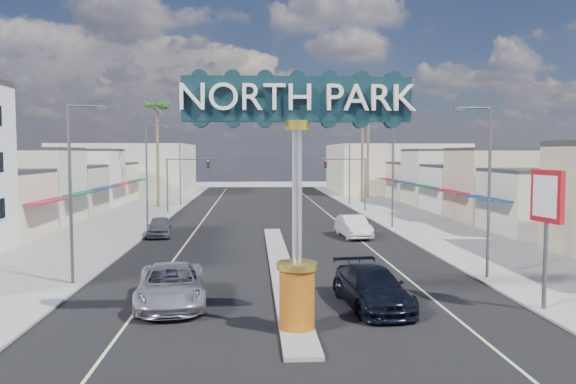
{
  "coord_description": "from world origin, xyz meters",
  "views": [
    {
      "loc": [
        -1.6,
        -18.21,
        6.6
      ],
      "look_at": [
        0.25,
        11.31,
        4.54
      ],
      "focal_mm": 35.0,
      "sensor_mm": 36.0,
      "label": 1
    }
  ],
  "objects": [
    {
      "name": "palm_right_mid",
      "position": [
        13.0,
        56.0,
        10.6
      ],
      "size": [
        2.6,
        2.6,
        12.1
      ],
      "color": "brown",
      "rests_on": "ground"
    },
    {
      "name": "storefront_row_right",
      "position": [
        24.0,
        43.0,
        3.0
      ],
      "size": [
        12.0,
        42.0,
        6.0
      ],
      "primitive_type": "cube",
      "color": "#B7B29E",
      "rests_on": "ground"
    },
    {
      "name": "car_parked_right",
      "position": [
        6.23,
        24.96,
        0.86
      ],
      "size": [
        2.29,
        5.34,
        1.71
      ],
      "primitive_type": "imported",
      "rotation": [
        0.0,
        0.0,
        0.09
      ],
      "color": "silver",
      "rests_on": "ground"
    },
    {
      "name": "road",
      "position": [
        0.0,
        30.0,
        0.01
      ],
      "size": [
        20.0,
        120.0,
        0.01
      ],
      "primitive_type": "cube",
      "color": "black",
      "rests_on": "ground"
    },
    {
      "name": "suv_right",
      "position": [
        3.47,
        5.17,
        0.85
      ],
      "size": [
        3.0,
        6.09,
        1.7
      ],
      "primitive_type": "imported",
      "rotation": [
        0.0,
        0.0,
        0.11
      ],
      "color": "black",
      "rests_on": "ground"
    },
    {
      "name": "backdrop_far_left",
      "position": [
        -22.0,
        75.0,
        4.0
      ],
      "size": [
        20.0,
        20.0,
        8.0
      ],
      "primitive_type": "cube",
      "color": "#B7B29E",
      "rests_on": "ground"
    },
    {
      "name": "sidewalk_left",
      "position": [
        -14.0,
        30.0,
        0.06
      ],
      "size": [
        8.0,
        120.0,
        0.12
      ],
      "primitive_type": "cube",
      "color": "gray",
      "rests_on": "ground"
    },
    {
      "name": "palm_left_far",
      "position": [
        -13.0,
        50.0,
        11.5
      ],
      "size": [
        2.6,
        2.6,
        13.1
      ],
      "color": "brown",
      "rests_on": "ground"
    },
    {
      "name": "traffic_signal_right",
      "position": [
        9.18,
        43.99,
        4.27
      ],
      "size": [
        5.09,
        0.45,
        6.0
      ],
      "color": "#47474C",
      "rests_on": "ground"
    },
    {
      "name": "car_parked_left",
      "position": [
        -8.98,
        26.3,
        0.78
      ],
      "size": [
        2.32,
        4.74,
        1.56
      ],
      "primitive_type": "imported",
      "rotation": [
        0.0,
        0.0,
        0.11
      ],
      "color": "slate",
      "rests_on": "ground"
    },
    {
      "name": "median_island",
      "position": [
        0.0,
        14.0,
        0.08
      ],
      "size": [
        1.3,
        30.0,
        0.16
      ],
      "primitive_type": "cube",
      "color": "gray",
      "rests_on": "ground"
    },
    {
      "name": "backdrop_far_right",
      "position": [
        22.0,
        75.0,
        4.0
      ],
      "size": [
        20.0,
        20.0,
        8.0
      ],
      "primitive_type": "cube",
      "color": "beige",
      "rests_on": "ground"
    },
    {
      "name": "streetlight_r_far",
      "position": [
        10.43,
        52.0,
        5.07
      ],
      "size": [
        2.03,
        0.22,
        9.0
      ],
      "color": "#47474C",
      "rests_on": "ground"
    },
    {
      "name": "storefront_row_left",
      "position": [
        -24.0,
        43.0,
        3.0
      ],
      "size": [
        12.0,
        42.0,
        6.0
      ],
      "primitive_type": "cube",
      "color": "beige",
      "rests_on": "ground"
    },
    {
      "name": "gateway_sign",
      "position": [
        0.0,
        1.98,
        5.93
      ],
      "size": [
        8.2,
        1.5,
        9.15
      ],
      "color": "#BB5F0E",
      "rests_on": "median_island"
    },
    {
      "name": "streetlight_l_near",
      "position": [
        -10.43,
        10.0,
        5.07
      ],
      "size": [
        2.03,
        0.22,
        9.0
      ],
      "color": "#47474C",
      "rests_on": "ground"
    },
    {
      "name": "suv_left",
      "position": [
        -5.16,
        6.03,
        0.86
      ],
      "size": [
        3.54,
        6.49,
        1.73
      ],
      "primitive_type": "imported",
      "rotation": [
        0.0,
        0.0,
        0.11
      ],
      "color": "#BCBBC1",
      "rests_on": "ground"
    },
    {
      "name": "streetlight_r_near",
      "position": [
        10.43,
        10.0,
        5.07
      ],
      "size": [
        2.03,
        0.22,
        9.0
      ],
      "color": "#47474C",
      "rests_on": "ground"
    },
    {
      "name": "streetlight_l_far",
      "position": [
        -10.43,
        52.0,
        5.07
      ],
      "size": [
        2.03,
        0.22,
        9.0
      ],
      "color": "#47474C",
      "rests_on": "ground"
    },
    {
      "name": "traffic_signal_left",
      "position": [
        -9.18,
        43.99,
        4.27
      ],
      "size": [
        5.09,
        0.45,
        6.0
      ],
      "color": "#47474C",
      "rests_on": "ground"
    },
    {
      "name": "streetlight_r_mid",
      "position": [
        10.43,
        30.0,
        5.07
      ],
      "size": [
        2.03,
        0.22,
        9.0
      ],
      "color": "#47474C",
      "rests_on": "ground"
    },
    {
      "name": "bank_pylon_sign",
      "position": [
        10.49,
        4.08,
        4.5
      ],
      "size": [
        0.53,
        1.82,
        5.79
      ],
      "rotation": [
        0.0,
        0.0,
        0.17
      ],
      "color": "#47474C",
      "rests_on": "sidewalk_right"
    },
    {
      "name": "sidewalk_right",
      "position": [
        14.0,
        30.0,
        0.06
      ],
      "size": [
        8.0,
        120.0,
        0.12
      ],
      "primitive_type": "cube",
      "color": "gray",
      "rests_on": "ground"
    },
    {
      "name": "ground",
      "position": [
        0.0,
        30.0,
        0.0
      ],
      "size": [
        160.0,
        160.0,
        0.0
      ],
      "primitive_type": "plane",
      "color": "gray",
      "rests_on": "ground"
    },
    {
      "name": "palm_right_far",
      "position": [
        15.0,
        62.0,
        12.39
      ],
      "size": [
        2.6,
        2.6,
        14.1
      ],
      "color": "brown",
      "rests_on": "ground"
    },
    {
      "name": "streetlight_l_mid",
      "position": [
        -10.43,
        30.0,
        5.07
      ],
      "size": [
        2.03,
        0.22,
        9.0
      ],
      "color": "#47474C",
      "rests_on": "ground"
    }
  ]
}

